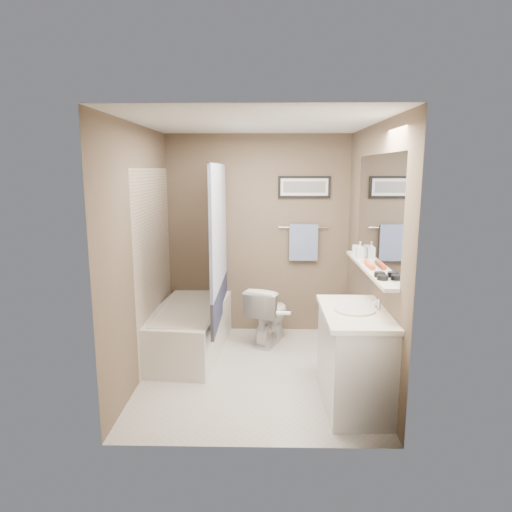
{
  "coord_description": "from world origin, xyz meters",
  "views": [
    {
      "loc": [
        0.09,
        -4.24,
        1.99
      ],
      "look_at": [
        0.0,
        0.15,
        1.15
      ],
      "focal_mm": 32.0,
      "sensor_mm": 36.0,
      "label": 1
    }
  ],
  "objects_px": {
    "soap_bottle": "(360,250)",
    "vanity": "(355,361)",
    "glass_jar": "(356,250)",
    "toilet": "(269,314)",
    "hair_brush_front": "(370,265)",
    "candle_bowl_near": "(383,277)",
    "candle_bowl_far": "(380,275)",
    "hair_brush_back": "(368,264)",
    "bathtub": "(189,330)"
  },
  "relations": [
    {
      "from": "hair_brush_back",
      "to": "glass_jar",
      "type": "bearing_deg",
      "value": 90.0
    },
    {
      "from": "hair_brush_front",
      "to": "glass_jar",
      "type": "height_order",
      "value": "glass_jar"
    },
    {
      "from": "bathtub",
      "to": "candle_bowl_near",
      "type": "bearing_deg",
      "value": -28.34
    },
    {
      "from": "candle_bowl_far",
      "to": "hair_brush_front",
      "type": "relative_size",
      "value": 0.41
    },
    {
      "from": "vanity",
      "to": "glass_jar",
      "type": "relative_size",
      "value": 9.0
    },
    {
      "from": "soap_bottle",
      "to": "vanity",
      "type": "bearing_deg",
      "value": -102.13
    },
    {
      "from": "toilet",
      "to": "soap_bottle",
      "type": "relative_size",
      "value": 4.11
    },
    {
      "from": "hair_brush_front",
      "to": "hair_brush_back",
      "type": "height_order",
      "value": "same"
    },
    {
      "from": "vanity",
      "to": "hair_brush_front",
      "type": "relative_size",
      "value": 4.09
    },
    {
      "from": "hair_brush_front",
      "to": "soap_bottle",
      "type": "relative_size",
      "value": 1.33
    },
    {
      "from": "toilet",
      "to": "soap_bottle",
      "type": "xyz_separation_m",
      "value": [
        0.9,
        -0.58,
        0.86
      ]
    },
    {
      "from": "candle_bowl_near",
      "to": "bathtub",
      "type": "bearing_deg",
      "value": 146.48
    },
    {
      "from": "candle_bowl_far",
      "to": "vanity",
      "type": "bearing_deg",
      "value": -165.37
    },
    {
      "from": "hair_brush_front",
      "to": "glass_jar",
      "type": "distance_m",
      "value": 0.65
    },
    {
      "from": "vanity",
      "to": "soap_bottle",
      "type": "distance_m",
      "value": 1.19
    },
    {
      "from": "toilet",
      "to": "candle_bowl_near",
      "type": "height_order",
      "value": "candle_bowl_near"
    },
    {
      "from": "vanity",
      "to": "hair_brush_front",
      "type": "distance_m",
      "value": 0.86
    },
    {
      "from": "bathtub",
      "to": "toilet",
      "type": "bearing_deg",
      "value": 24.55
    },
    {
      "from": "candle_bowl_near",
      "to": "glass_jar",
      "type": "distance_m",
      "value": 1.1
    },
    {
      "from": "bathtub",
      "to": "hair_brush_front",
      "type": "bearing_deg",
      "value": -16.95
    },
    {
      "from": "candle_bowl_near",
      "to": "glass_jar",
      "type": "xyz_separation_m",
      "value": [
        0.0,
        1.1,
        0.03
      ]
    },
    {
      "from": "bathtub",
      "to": "vanity",
      "type": "height_order",
      "value": "vanity"
    },
    {
      "from": "toilet",
      "to": "soap_bottle",
      "type": "height_order",
      "value": "soap_bottle"
    },
    {
      "from": "toilet",
      "to": "hair_brush_back",
      "type": "distance_m",
      "value": 1.54
    },
    {
      "from": "candle_bowl_far",
      "to": "soap_bottle",
      "type": "distance_m",
      "value": 0.81
    },
    {
      "from": "candle_bowl_near",
      "to": "candle_bowl_far",
      "type": "distance_m",
      "value": 0.1
    },
    {
      "from": "bathtub",
      "to": "hair_brush_back",
      "type": "relative_size",
      "value": 6.82
    },
    {
      "from": "hair_brush_back",
      "to": "glass_jar",
      "type": "distance_m",
      "value": 0.57
    },
    {
      "from": "bathtub",
      "to": "candle_bowl_far",
      "type": "relative_size",
      "value": 16.67
    },
    {
      "from": "hair_brush_back",
      "to": "soap_bottle",
      "type": "xyz_separation_m",
      "value": [
        0.0,
        0.37,
        0.06
      ]
    },
    {
      "from": "candle_bowl_near",
      "to": "glass_jar",
      "type": "relative_size",
      "value": 0.9
    },
    {
      "from": "candle_bowl_near",
      "to": "candle_bowl_far",
      "type": "height_order",
      "value": "same"
    },
    {
      "from": "vanity",
      "to": "glass_jar",
      "type": "height_order",
      "value": "glass_jar"
    },
    {
      "from": "soap_bottle",
      "to": "hair_brush_back",
      "type": "bearing_deg",
      "value": -90.0
    },
    {
      "from": "glass_jar",
      "to": "hair_brush_front",
      "type": "bearing_deg",
      "value": -90.0
    },
    {
      "from": "bathtub",
      "to": "glass_jar",
      "type": "relative_size",
      "value": 15.0
    },
    {
      "from": "vanity",
      "to": "glass_jar",
      "type": "xyz_separation_m",
      "value": [
        0.19,
        1.05,
        0.77
      ]
    },
    {
      "from": "vanity",
      "to": "candle_bowl_far",
      "type": "distance_m",
      "value": 0.76
    },
    {
      "from": "hair_brush_back",
      "to": "soap_bottle",
      "type": "height_order",
      "value": "soap_bottle"
    },
    {
      "from": "vanity",
      "to": "hair_brush_front",
      "type": "xyz_separation_m",
      "value": [
        0.19,
        0.4,
        0.74
      ]
    },
    {
      "from": "vanity",
      "to": "candle_bowl_near",
      "type": "relative_size",
      "value": 10.0
    },
    {
      "from": "toilet",
      "to": "hair_brush_front",
      "type": "height_order",
      "value": "hair_brush_front"
    },
    {
      "from": "candle_bowl_near",
      "to": "hair_brush_front",
      "type": "height_order",
      "value": "hair_brush_front"
    },
    {
      "from": "soap_bottle",
      "to": "candle_bowl_far",
      "type": "bearing_deg",
      "value": -90.0
    },
    {
      "from": "vanity",
      "to": "candle_bowl_near",
      "type": "height_order",
      "value": "candle_bowl_near"
    },
    {
      "from": "candle_bowl_near",
      "to": "hair_brush_back",
      "type": "distance_m",
      "value": 0.54
    },
    {
      "from": "candle_bowl_near",
      "to": "hair_brush_front",
      "type": "relative_size",
      "value": 0.41
    },
    {
      "from": "bathtub",
      "to": "hair_brush_back",
      "type": "bearing_deg",
      "value": -14.66
    },
    {
      "from": "glass_jar",
      "to": "soap_bottle",
      "type": "bearing_deg",
      "value": -90.0
    },
    {
      "from": "hair_brush_front",
      "to": "soap_bottle",
      "type": "distance_m",
      "value": 0.46
    }
  ]
}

